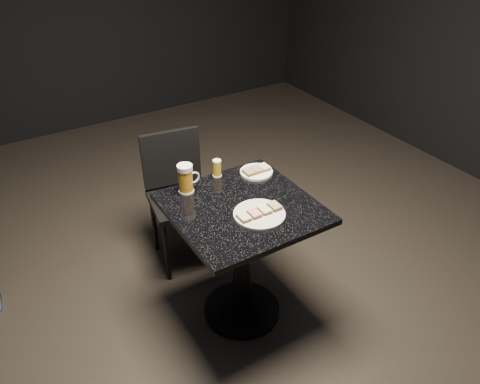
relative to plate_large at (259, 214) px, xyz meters
name	(u,v)px	position (x,y,z in m)	size (l,w,h in m)	color
floor	(242,311)	(-0.03, 0.12, -0.76)	(6.00, 6.00, 0.00)	black
plate_large	(259,214)	(0.00, 0.00, 0.00)	(0.25, 0.25, 0.01)	silver
plate_small	(256,172)	(0.21, 0.34, 0.00)	(0.18, 0.18, 0.01)	white
table	(242,243)	(-0.03, 0.12, -0.25)	(0.70, 0.70, 0.75)	black
beer_mug	(186,179)	(-0.21, 0.38, 0.07)	(0.12, 0.08, 0.16)	silver
beer_tumbler	(217,168)	(0.01, 0.43, 0.04)	(0.05, 0.05, 0.10)	silver
chair	(178,190)	(-0.09, 0.78, -0.26)	(0.42, 0.42, 0.85)	black
canapes_on_plate_large	(259,212)	(0.00, 0.00, 0.02)	(0.23, 0.07, 0.02)	#4C3521
canapes_on_plate_small	(256,170)	(0.21, 0.34, 0.02)	(0.15, 0.07, 0.02)	#4C3521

